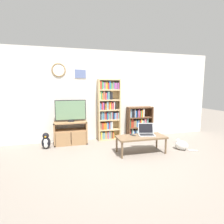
# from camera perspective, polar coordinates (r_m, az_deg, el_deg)

# --- Properties ---
(ground_plane) EXTENTS (18.00, 18.00, 0.00)m
(ground_plane) POSITION_cam_1_polar(r_m,az_deg,el_deg) (3.89, 4.15, -15.19)
(ground_plane) COLOR gray
(wall_back) EXTENTS (6.81, 0.09, 2.60)m
(wall_back) POSITION_cam_1_polar(r_m,az_deg,el_deg) (5.20, -1.88, 5.45)
(wall_back) COLOR silver
(wall_back) RESTS_ON ground_plane
(tv_stand) EXTENTS (0.87, 0.44, 0.62)m
(tv_stand) POSITION_cam_1_polar(r_m,az_deg,el_deg) (4.93, -13.32, -6.57)
(tv_stand) COLOR #9E754C
(tv_stand) RESTS_ON ground_plane
(television) EXTENTS (0.81, 0.18, 0.58)m
(television) POSITION_cam_1_polar(r_m,az_deg,el_deg) (4.81, -13.34, 0.43)
(television) COLOR black
(television) RESTS_ON tv_stand
(bookshelf_tall) EXTENTS (0.65, 0.24, 1.77)m
(bookshelf_tall) POSITION_cam_1_polar(r_m,az_deg,el_deg) (5.10, -1.29, 0.75)
(bookshelf_tall) COLOR tan
(bookshelf_tall) RESTS_ON ground_plane
(bookshelf_short) EXTENTS (0.79, 0.27, 0.95)m
(bookshelf_short) POSITION_cam_1_polar(r_m,az_deg,el_deg) (5.46, 8.65, -3.62)
(bookshelf_short) COLOR brown
(bookshelf_short) RESTS_ON ground_plane
(coffee_table) EXTENTS (1.15, 0.50, 0.40)m
(coffee_table) POSITION_cam_1_polar(r_m,az_deg,el_deg) (4.19, 9.44, -8.35)
(coffee_table) COLOR brown
(coffee_table) RESTS_ON ground_plane
(laptop) EXTENTS (0.44, 0.38, 0.27)m
(laptop) POSITION_cam_1_polar(r_m,az_deg,el_deg) (4.29, 11.14, -6.49)
(laptop) COLOR #B7BABC
(laptop) RESTS_ON coffee_table
(remote_near_laptop) EXTENTS (0.11, 0.16, 0.02)m
(remote_near_laptop) POSITION_cam_1_polar(r_m,az_deg,el_deg) (4.22, 6.79, -7.47)
(remote_near_laptop) COLOR #38383A
(remote_near_laptop) RESTS_ON coffee_table
(cat) EXTENTS (0.49, 0.42, 0.27)m
(cat) POSITION_cam_1_polar(r_m,az_deg,el_deg) (4.74, 21.59, -9.96)
(cat) COLOR white
(cat) RESTS_ON ground_plane
(penguin_figurine) EXTENTS (0.22, 0.20, 0.41)m
(penguin_figurine) POSITION_cam_1_polar(r_m,az_deg,el_deg) (4.76, -20.76, -8.97)
(penguin_figurine) COLOR black
(penguin_figurine) RESTS_ON ground_plane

